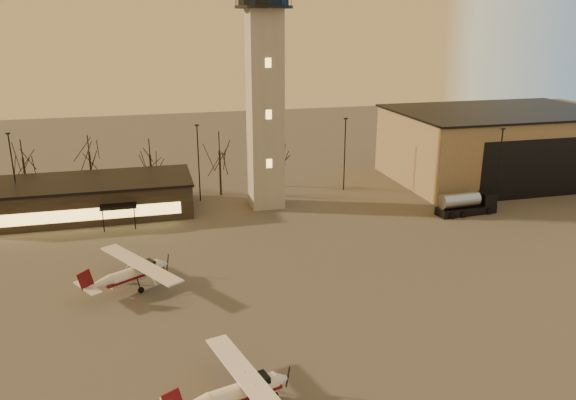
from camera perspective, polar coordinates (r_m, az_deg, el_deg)
The scene contains 9 objects.
ground at distance 45.76m, azimuth 6.08°, elevation -11.94°, with size 220.00×220.00×0.00m, color #403E3B.
control_tower at distance 68.93m, azimuth -2.39°, elevation 12.48°, with size 6.80×6.80×32.60m.
hangar at distance 88.92m, azimuth 20.52°, elevation 5.27°, with size 30.60×20.60×10.30m.
terminal at distance 72.39m, azimuth -19.85°, elevation 0.24°, with size 25.40×12.20×4.30m.
light_poles at distance 71.80m, azimuth -2.06°, elevation 3.85°, with size 58.50×12.25×10.14m.
tree_row at distance 78.03m, azimuth -13.66°, elevation 4.88°, with size 37.20×9.20×8.80m.
cessna_front at distance 36.00m, azimuth -4.47°, elevation -19.11°, with size 8.56×10.67×2.95m.
cessna_rear at distance 51.88m, azimuth -15.10°, elevation -7.42°, with size 9.08×10.55×3.14m.
fuel_truck at distance 72.00m, azimuth 17.63°, elevation -0.51°, with size 7.65×2.89×2.79m.
Camera 1 is at (-14.54, -37.09, 22.52)m, focal length 35.00 mm.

